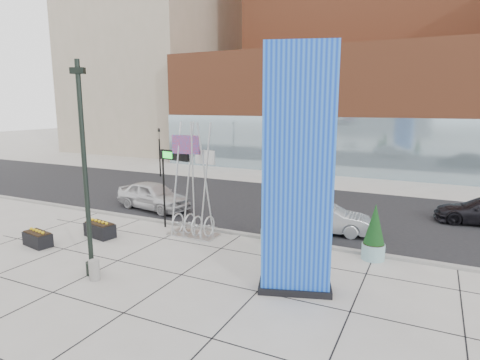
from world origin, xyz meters
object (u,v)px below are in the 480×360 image
at_px(lamp_post, 86,191).
at_px(public_art_sculpture, 193,206).
at_px(overhead_street_sign, 174,162).
at_px(car_silver_mid, 326,219).
at_px(car_white_west, 153,196).
at_px(blue_pylon, 298,177).
at_px(concrete_bollard, 94,270).

bearing_deg(lamp_post, public_art_sculpture, 80.23).
relative_size(overhead_street_sign, car_silver_mid, 0.92).
bearing_deg(car_white_west, blue_pylon, -111.30).
distance_m(overhead_street_sign, car_white_west, 4.93).
relative_size(public_art_sculpture, car_silver_mid, 1.26).
xyz_separation_m(lamp_post, overhead_street_sign, (-0.40, 5.83, 0.28)).
height_order(blue_pylon, car_silver_mid, blue_pylon).
relative_size(public_art_sculpture, concrete_bollard, 7.42).
height_order(blue_pylon, concrete_bollard, blue_pylon).
xyz_separation_m(blue_pylon, lamp_post, (-7.01, -1.98, -0.73)).
bearing_deg(car_white_west, overhead_street_sign, -117.74).
xyz_separation_m(public_art_sculpture, car_white_west, (-4.68, 3.01, -0.59)).
xyz_separation_m(overhead_street_sign, car_silver_mid, (6.79, 2.62, -2.66)).
xyz_separation_m(public_art_sculpture, concrete_bollard, (-0.49, -5.67, -1.04)).
bearing_deg(overhead_street_sign, car_silver_mid, 33.62).
xyz_separation_m(overhead_street_sign, car_white_west, (-3.36, 2.54, -2.55)).
distance_m(blue_pylon, car_white_west, 12.87).
xyz_separation_m(concrete_bollard, car_white_west, (-4.19, 8.67, 0.45)).
height_order(blue_pylon, overhead_street_sign, blue_pylon).
bearing_deg(concrete_bollard, car_silver_mid, 55.75).
xyz_separation_m(car_white_west, car_silver_mid, (10.15, 0.07, -0.11)).
height_order(lamp_post, overhead_street_sign, lamp_post).
distance_m(blue_pylon, concrete_bollard, 7.77).
xyz_separation_m(lamp_post, car_white_west, (-3.76, 8.37, -2.27)).
height_order(overhead_street_sign, car_white_west, overhead_street_sign).
relative_size(concrete_bollard, car_white_west, 0.15).
bearing_deg(car_white_west, lamp_post, -146.46).
bearing_deg(concrete_bollard, public_art_sculpture, 85.09).
bearing_deg(car_silver_mid, overhead_street_sign, 102.72).
bearing_deg(car_white_west, concrete_bollard, -144.83).
bearing_deg(overhead_street_sign, blue_pylon, -14.88).
relative_size(lamp_post, car_white_west, 1.59).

